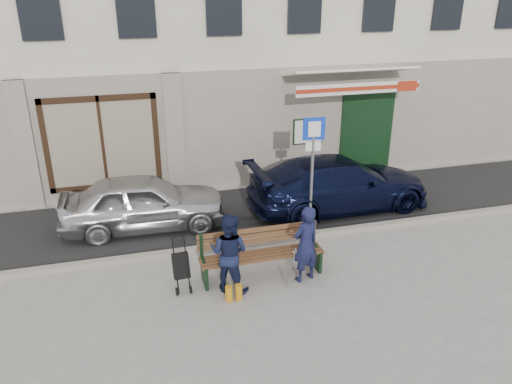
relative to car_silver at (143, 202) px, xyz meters
name	(u,v)px	position (x,y,z in m)	size (l,w,h in m)	color
ground	(284,280)	(2.39, -3.00, -0.64)	(80.00, 80.00, 0.00)	#9E9991
asphalt_lane	(244,214)	(2.39, 0.10, -0.63)	(60.00, 3.20, 0.01)	#282828
curb	(262,241)	(2.39, -1.50, -0.58)	(60.00, 0.18, 0.12)	#9E9384
car_silver	(143,202)	(0.00, 0.00, 0.00)	(1.50, 3.73, 1.27)	silver
car_navy	(339,183)	(4.77, -0.19, 0.03)	(1.86, 4.58, 1.33)	black
parking_sign	(313,157)	(3.65, -1.10, 1.12)	(0.49, 0.10, 2.63)	gray
bench	(259,255)	(1.99, -2.71, -0.18)	(2.40, 1.17, 0.98)	brown
man	(306,244)	(2.79, -3.07, 0.13)	(0.56, 0.36, 1.52)	#141839
woman	(229,253)	(1.34, -3.01, 0.13)	(0.74, 0.58, 1.53)	#141A39
stroller	(181,267)	(0.49, -2.75, -0.18)	(0.32, 0.44, 1.02)	black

